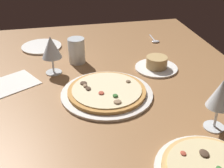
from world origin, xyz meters
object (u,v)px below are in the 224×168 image
at_px(paper_menu, 8,85).
at_px(side_plate, 42,47).
at_px(water_glass, 77,52).
at_px(wine_glass_far, 221,95).
at_px(pizza_main, 107,92).
at_px(ramekin_on_saucer, 156,65).
at_px(spoon, 155,40).
at_px(wine_glass_near, 51,48).

bearing_deg(paper_menu, side_plate, 130.42).
xyz_separation_m(water_glass, paper_menu, (0.15, -0.28, -0.05)).
bearing_deg(wine_glass_far, paper_menu, -121.85).
height_order(pizza_main, water_glass, water_glass).
height_order(ramekin_on_saucer, side_plate, ramekin_on_saucer).
bearing_deg(pizza_main, paper_menu, -112.37).
bearing_deg(spoon, ramekin_on_saucer, -18.00).
distance_m(side_plate, paper_menu, 0.37).
distance_m(wine_glass_near, paper_menu, 0.22).
bearing_deg(pizza_main, spoon, 143.44).
xyz_separation_m(ramekin_on_saucer, side_plate, (-0.34, -0.47, -0.02)).
relative_size(paper_menu, spoon, 1.86).
relative_size(wine_glass_far, side_plate, 0.86).
relative_size(pizza_main, wine_glass_far, 1.99).
xyz_separation_m(ramekin_on_saucer, spoon, (-0.30, 0.10, -0.02)).
relative_size(pizza_main, water_glass, 3.00).
bearing_deg(side_plate, wine_glass_far, 34.34).
bearing_deg(wine_glass_far, wine_glass_near, -135.13).
bearing_deg(spoon, wine_glass_far, -4.64).
bearing_deg(wine_glass_near, ramekin_on_saucer, 82.71).
bearing_deg(spoon, side_plate, -93.81).
height_order(side_plate, spoon, spoon).
distance_m(water_glass, side_plate, 0.26).
height_order(water_glass, spoon, water_glass).
xyz_separation_m(wine_glass_near, paper_menu, (0.07, -0.18, -0.11)).
height_order(pizza_main, wine_glass_far, wine_glass_far).
bearing_deg(side_plate, pizza_main, 24.61).
xyz_separation_m(wine_glass_near, side_plate, (-0.28, -0.05, -0.11)).
relative_size(ramekin_on_saucer, spoon, 1.56).
distance_m(pizza_main, wine_glass_near, 0.30).
distance_m(pizza_main, side_plate, 0.55).
distance_m(pizza_main, ramekin_on_saucer, 0.29).
distance_m(ramekin_on_saucer, wine_glass_far, 0.42).
height_order(ramekin_on_saucer, spoon, ramekin_on_saucer).
relative_size(pizza_main, side_plate, 1.71).
xyz_separation_m(paper_menu, spoon, (-0.31, 0.70, 0.00)).
distance_m(ramekin_on_saucer, side_plate, 0.58).
bearing_deg(ramekin_on_saucer, wine_glass_near, -97.29).
distance_m(ramekin_on_saucer, paper_menu, 0.60).
bearing_deg(spoon, pizza_main, -36.56).
xyz_separation_m(pizza_main, side_plate, (-0.50, -0.23, -0.01)).
distance_m(ramekin_on_saucer, wine_glass_near, 0.44).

